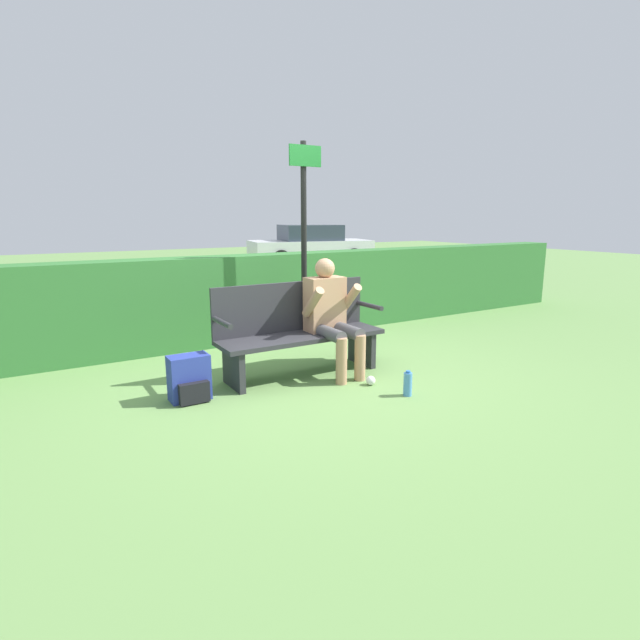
{
  "coord_description": "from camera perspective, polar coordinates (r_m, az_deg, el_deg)",
  "views": [
    {
      "loc": [
        -2.39,
        -4.28,
        1.61
      ],
      "look_at": [
        0.15,
        -0.1,
        0.58
      ],
      "focal_mm": 28.0,
      "sensor_mm": 36.0,
      "label": 1
    }
  ],
  "objects": [
    {
      "name": "litter_crumple",
      "position": [
        4.87,
        5.82,
        -6.9
      ],
      "size": [
        0.09,
        0.09,
        0.09
      ],
      "color": "silver",
      "rests_on": "ground"
    },
    {
      "name": "water_bottle",
      "position": [
        4.62,
        9.99,
        -7.21
      ],
      "size": [
        0.08,
        0.08,
        0.24
      ],
      "color": "#4C8CCC",
      "rests_on": "ground"
    },
    {
      "name": "parked_car",
      "position": [
        16.45,
        -1.14,
        8.43
      ],
      "size": [
        4.13,
        2.45,
        1.31
      ],
      "rotation": [
        0.0,
        0.0,
        -0.21
      ],
      "color": "silver",
      "rests_on": "ground"
    },
    {
      "name": "signpost",
      "position": [
        6.14,
        -1.83,
        10.02
      ],
      "size": [
        0.42,
        0.09,
        2.46
      ],
      "color": "black",
      "rests_on": "ground"
    },
    {
      "name": "backpack",
      "position": [
        4.57,
        -14.67,
        -6.56
      ],
      "size": [
        0.35,
        0.27,
        0.41
      ],
      "color": "#283893",
      "rests_on": "ground"
    },
    {
      "name": "park_bench",
      "position": [
        5.1,
        -2.47,
        -1.17
      ],
      "size": [
        1.73,
        0.49,
        0.94
      ],
      "color": "#2D2D33",
      "rests_on": "ground"
    },
    {
      "name": "ground_plane",
      "position": [
        5.16,
        -2.01,
        -6.28
      ],
      "size": [
        40.0,
        40.0,
        0.0
      ],
      "primitive_type": "plane",
      "color": "#668E4C"
    },
    {
      "name": "hedge_back",
      "position": [
        6.52,
        -9.35,
        2.43
      ],
      "size": [
        12.0,
        0.44,
        1.11
      ],
      "color": "#337033",
      "rests_on": "ground"
    },
    {
      "name": "person_seated",
      "position": [
        5.1,
        1.21,
        0.94
      ],
      "size": [
        0.54,
        0.65,
        1.18
      ],
      "color": "tan",
      "rests_on": "ground"
    }
  ]
}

